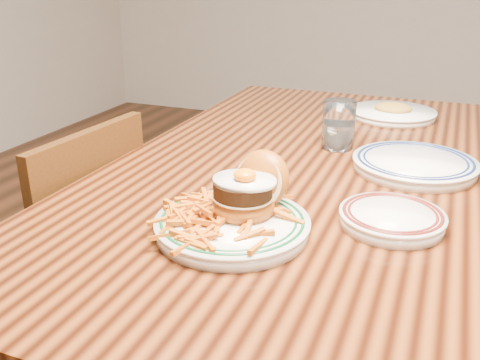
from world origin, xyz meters
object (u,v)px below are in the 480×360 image
at_px(table, 296,196).
at_px(chair_left, 69,266).
at_px(side_plate, 392,217).
at_px(main_plate, 238,211).

relative_size(table, chair_left, 1.90).
bearing_deg(table, side_plate, -45.59).
xyz_separation_m(chair_left, side_plate, (0.82, -0.05, 0.32)).
bearing_deg(side_plate, table, 131.55).
height_order(table, chair_left, chair_left).
relative_size(chair_left, side_plate, 4.35).
bearing_deg(table, main_plate, -90.25).
bearing_deg(chair_left, table, 24.23).
relative_size(table, side_plate, 8.29).
distance_m(table, chair_left, 0.63).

